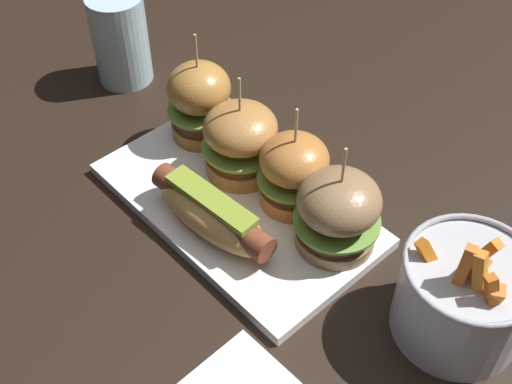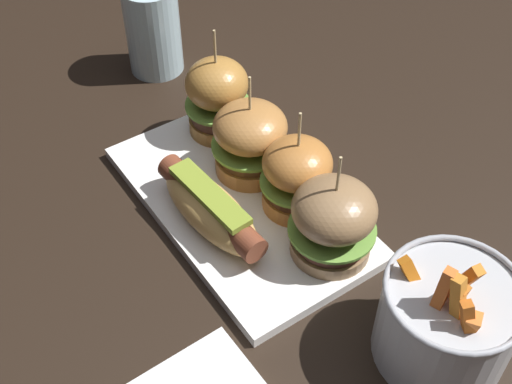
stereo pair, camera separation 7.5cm
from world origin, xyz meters
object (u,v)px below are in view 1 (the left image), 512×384
at_px(fries_bucket, 463,296).
at_px(slider_far_left, 200,101).
at_px(slider_far_right, 338,212).
at_px(water_glass, 120,39).
at_px(hot_dog, 212,213).
at_px(slider_center_left, 241,140).
at_px(platter_main, 237,204).
at_px(slider_center_right, 294,171).

bearing_deg(fries_bucket, slider_far_left, -179.02).
distance_m(slider_far_left, slider_far_right, 0.24).
bearing_deg(water_glass, slider_far_left, -2.26).
height_order(slider_far_left, fries_bucket, slider_far_left).
height_order(hot_dog, slider_center_left, slider_center_left).
relative_size(slider_far_right, water_glass, 1.06).
bearing_deg(slider_far_left, platter_main, -21.23).
relative_size(hot_dog, slider_far_right, 1.23).
bearing_deg(slider_center_left, slider_center_right, 6.87).
distance_m(slider_center_left, slider_far_right, 0.16).
bearing_deg(water_glass, hot_dog, -17.84).
xyz_separation_m(hot_dog, slider_far_left, (-0.14, 0.10, 0.03)).
bearing_deg(water_glass, platter_main, -10.08).
bearing_deg(slider_center_left, platter_main, -47.68).
relative_size(fries_bucket, water_glass, 1.09).
xyz_separation_m(slider_far_left, water_glass, (-0.19, 0.01, -0.00)).
relative_size(hot_dog, water_glass, 1.30).
bearing_deg(slider_center_right, fries_bucket, 1.27).
bearing_deg(slider_center_left, slider_far_left, 174.70).
xyz_separation_m(hot_dog, slider_far_right, (0.11, 0.09, 0.02)).
relative_size(slider_center_left, slider_far_right, 1.00).
bearing_deg(slider_far_right, water_glass, 178.01).
relative_size(hot_dog, slider_far_left, 1.14).
relative_size(platter_main, water_glass, 2.59).
bearing_deg(slider_center_right, hot_dog, -106.83).
height_order(hot_dog, slider_far_left, slider_far_left).
bearing_deg(fries_bucket, slider_far_right, -174.66).
bearing_deg(hot_dog, platter_main, 106.65).
bearing_deg(water_glass, fries_bucket, -0.05).
bearing_deg(slider_center_right, water_glass, 179.08).
bearing_deg(water_glass, slider_far_right, -1.99).
height_order(hot_dog, slider_center_right, slider_center_right).
xyz_separation_m(hot_dog, slider_center_right, (0.03, 0.10, 0.02)).
height_order(slider_center_left, water_glass, slider_center_left).
xyz_separation_m(slider_center_right, slider_far_right, (0.08, -0.01, 0.00)).
distance_m(slider_center_right, slider_far_right, 0.08).
bearing_deg(hot_dog, slider_center_right, 73.17).
bearing_deg(platter_main, water_glass, 169.92).
relative_size(platter_main, slider_far_right, 2.44).
relative_size(slider_far_left, fries_bucket, 1.05).
bearing_deg(slider_far_left, hot_dog, -35.20).
bearing_deg(slider_center_left, hot_dog, -60.25).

